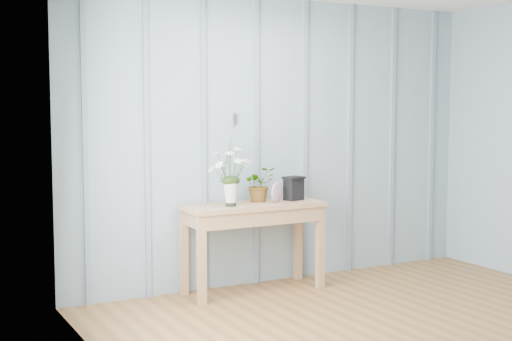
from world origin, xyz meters
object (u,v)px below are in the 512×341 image
felt_disc_vessel (277,192)px  carved_box (294,188)px  daisy_vase (231,165)px  sideboard (253,217)px

felt_disc_vessel → carved_box: carved_box is taller
daisy_vase → carved_box: bearing=6.5°
daisy_vase → carved_box: 0.69m
daisy_vase → felt_disc_vessel: bearing=3.0°
sideboard → daisy_vase: (-0.24, -0.06, 0.45)m
sideboard → carved_box: (0.40, 0.01, 0.22)m
daisy_vase → felt_disc_vessel: daisy_vase is taller
sideboard → felt_disc_vessel: size_ratio=6.79×
daisy_vase → carved_box: size_ratio=2.63×
daisy_vase → felt_disc_vessel: 0.51m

